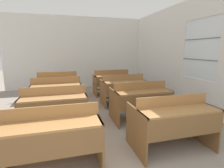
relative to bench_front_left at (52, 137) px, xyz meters
name	(u,v)px	position (x,y,z in m)	size (l,w,h in m)	color
wall_back	(77,53)	(0.80, 5.50, 1.02)	(5.85, 0.06, 3.03)	silver
wall_right_with_window	(189,55)	(3.69, 1.99, 1.01)	(0.06, 7.00, 3.03)	silver
bench_front_left	(52,137)	(0.00, 0.00, 0.00)	(1.29, 0.80, 0.92)	brown
bench_front_right	(172,121)	(1.88, 0.03, 0.00)	(1.29, 0.80, 0.92)	brown
bench_second_left	(55,107)	(-0.02, 1.30, 0.00)	(1.29, 0.80, 0.92)	brown
bench_second_right	(141,100)	(1.89, 1.30, 0.00)	(1.29, 0.80, 0.92)	brown
bench_third_left	(57,93)	(-0.01, 2.55, 0.00)	(1.29, 0.80, 0.92)	brown
bench_third_right	(124,88)	(1.92, 2.56, 0.00)	(1.29, 0.80, 0.92)	brown
bench_back_left	(58,84)	(-0.02, 3.81, 0.00)	(1.29, 0.80, 0.92)	brown
bench_back_right	(112,81)	(1.90, 3.81, 0.00)	(1.29, 0.80, 0.92)	brown
wastepaper_bin	(140,84)	(3.44, 4.68, -0.32)	(0.24, 0.24, 0.34)	#33477A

